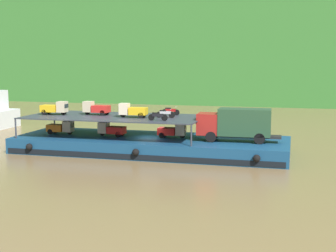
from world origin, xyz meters
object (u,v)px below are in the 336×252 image
mini_truck_upper_fore (133,110)px  motorcycle_upper_centre (165,113)px  mini_truck_lower_aft (111,129)px  cargo_barge (150,145)px  motorcycle_upper_port (158,116)px  mini_truck_upper_mid (96,108)px  mini_truck_lower_mid (172,131)px  mini_truck_lower_stern (61,127)px  motorcycle_upper_stbd (170,111)px  mini_truck_upper_stern (55,108)px  covered_lorry (236,124)px

mini_truck_upper_fore → motorcycle_upper_centre: (3.17, 0.50, -0.26)m
mini_truck_lower_aft → mini_truck_upper_fore: 3.13m
cargo_barge → motorcycle_upper_port: 4.22m
motorcycle_upper_port → mini_truck_upper_mid: bearing=157.5°
mini_truck_lower_mid → motorcycle_upper_port: 3.32m
cargo_barge → mini_truck_lower_stern: 9.71m
mini_truck_lower_stern → motorcycle_upper_stbd: 11.46m
motorcycle_upper_centre → mini_truck_lower_stern: bearing=-178.7°
mini_truck_lower_stern → mini_truck_upper_fore: bearing=-1.8°
cargo_barge → mini_truck_upper_mid: (-6.08, 0.75, 3.44)m
mini_truck_lower_aft → mini_truck_lower_mid: size_ratio=1.01×
motorcycle_upper_port → motorcycle_upper_centre: size_ratio=1.00×
cargo_barge → motorcycle_upper_port: size_ratio=14.13×
mini_truck_lower_stern → motorcycle_upper_centre: (11.11, 0.25, 1.74)m
mini_truck_upper_mid → motorcycle_upper_centre: (7.59, -0.73, -0.26)m
motorcycle_upper_stbd → mini_truck_lower_aft: bearing=-154.7°
mini_truck_lower_aft → motorcycle_upper_centre: (5.57, 0.20, 1.74)m
mini_truck_upper_mid → motorcycle_upper_port: mini_truck_upper_mid is taller
cargo_barge → motorcycle_upper_stbd: 4.24m
mini_truck_lower_stern → mini_truck_upper_stern: size_ratio=0.99×
mini_truck_lower_aft → mini_truck_upper_stern: 6.52m
motorcycle_upper_port → mini_truck_lower_mid: bearing=75.2°
cargo_barge → motorcycle_upper_stbd: bearing=59.7°
mini_truck_upper_stern → motorcycle_upper_centre: size_ratio=1.46×
mini_truck_lower_aft → mini_truck_lower_mid: (6.22, 0.54, 0.00)m
mini_truck_lower_mid → motorcycle_upper_port: (-0.72, -2.74, 1.74)m
covered_lorry → mini_truck_lower_aft: 12.56m
mini_truck_upper_fore → mini_truck_upper_stern: bearing=178.1°
mini_truck_upper_stern → mini_truck_lower_aft: bearing=0.1°
motorcycle_upper_centre → mini_truck_lower_aft: bearing=-178.0°
covered_lorry → cargo_barge: bearing=178.5°
mini_truck_upper_stern → motorcycle_upper_stbd: mini_truck_upper_stern is taller
cargo_barge → mini_truck_upper_stern: 10.82m
cargo_barge → motorcycle_upper_centre: motorcycle_upper_centre is taller
cargo_barge → mini_truck_lower_stern: bearing=-178.6°
mini_truck_lower_stern → mini_truck_upper_stern: 2.11m
mini_truck_lower_stern → mini_truck_lower_aft: (5.54, 0.06, 0.00)m
mini_truck_lower_aft → mini_truck_upper_stern: bearing=-179.9°
mini_truck_lower_aft → mini_truck_upper_mid: size_ratio=1.01×
cargo_barge → mini_truck_upper_mid: bearing=173.0°
mini_truck_lower_mid → motorcycle_upper_centre: 1.89m
motorcycle_upper_stbd → cargo_barge: bearing=-120.3°
mini_truck_upper_stern → motorcycle_upper_port: 11.91m
mini_truck_lower_stern → motorcycle_upper_centre: motorcycle_upper_centre is taller
cargo_barge → motorcycle_upper_port: bearing=-58.7°
cargo_barge → mini_truck_lower_mid: mini_truck_lower_mid is taller
mini_truck_upper_stern → covered_lorry: bearing=-0.1°
mini_truck_lower_stern → mini_truck_upper_fore: mini_truck_upper_fore is taller
mini_truck_upper_stern → mini_truck_upper_mid: bearing=12.6°
mini_truck_lower_stern → mini_truck_upper_mid: 4.17m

